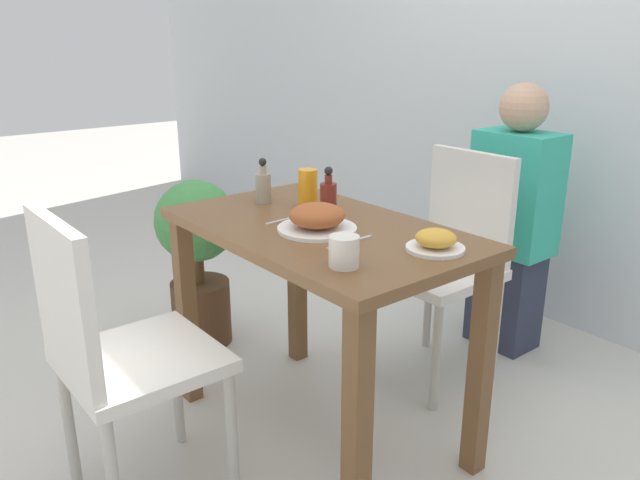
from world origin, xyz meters
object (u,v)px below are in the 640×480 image
food_plate (317,219)px  side_plate (436,241)px  condiment_bottle (263,186)px  person_figure (513,222)px  chair_far (449,252)px  drink_cup (344,252)px  sauce_bottle (328,196)px  juice_glass (308,188)px  potted_plant_left (198,250)px  chair_near (113,347)px

food_plate → side_plate: size_ratio=1.49×
side_plate → condiment_bottle: condiment_bottle is taller
food_plate → person_figure: person_figure is taller
chair_far → drink_cup: 0.97m
sauce_bottle → person_figure: 1.00m
sauce_bottle → condiment_bottle: (-0.27, -0.09, 0.00)m
juice_glass → side_plate: bearing=-1.1°
food_plate → juice_glass: bearing=147.8°
food_plate → potted_plant_left: size_ratio=0.33×
chair_near → chair_far: (0.06, 1.35, 0.00)m
side_plate → juice_glass: bearing=178.9°
chair_far → person_figure: 0.40m
condiment_bottle → person_figure: person_figure is taller
condiment_bottle → food_plate: bearing=-9.0°
person_figure → sauce_bottle: bearing=-95.4°
sauce_bottle → juice_glass: bearing=176.7°
side_plate → food_plate: bearing=-158.0°
potted_plant_left → person_figure: size_ratio=0.65×
food_plate → side_plate: bearing=22.0°
side_plate → person_figure: size_ratio=0.14×
chair_near → person_figure: person_figure is taller
side_plate → person_figure: person_figure is taller
food_plate → juice_glass: 0.29m
food_plate → drink_cup: size_ratio=2.96×
food_plate → drink_cup: food_plate is taller
potted_plant_left → side_plate: bearing=4.4°
chair_far → potted_plant_left: bearing=-142.2°
chair_far → condiment_bottle: size_ratio=5.60×
condiment_bottle → potted_plant_left: size_ratio=0.22×
condiment_bottle → potted_plant_left: condiment_bottle is taller
sauce_bottle → person_figure: bearing=84.6°
sauce_bottle → person_figure: (0.09, 0.97, -0.25)m
chair_near → side_plate: (0.47, 0.78, 0.27)m
juice_glass → chair_near: bearing=-80.3°
side_plate → sauce_bottle: sauce_bottle is taller
chair_far → person_figure: person_figure is taller
drink_cup → person_figure: (-0.33, 1.26, -0.23)m
condiment_bottle → drink_cup: bearing=-16.6°
chair_near → juice_glass: (-0.14, 0.79, 0.31)m
food_plate → sauce_bottle: size_ratio=1.52×
chair_near → food_plate: size_ratio=3.67×
food_plate → person_figure: bearing=91.7°
chair_near → juice_glass: 0.86m
side_plate → person_figure: bearing=112.0°
chair_far → side_plate: chair_far is taller
chair_far → sauce_bottle: (-0.08, -0.57, 0.31)m
juice_glass → condiment_bottle: (-0.14, -0.09, -0.00)m
side_plate → sauce_bottle: size_ratio=1.02×
chair_near → person_figure: (0.08, 1.75, 0.05)m
chair_far → person_figure: (0.02, 0.40, 0.05)m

